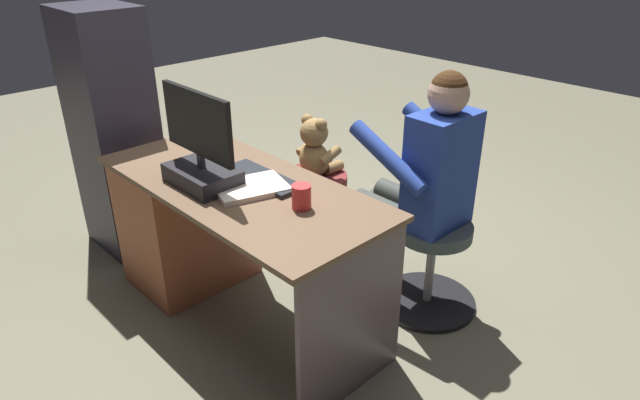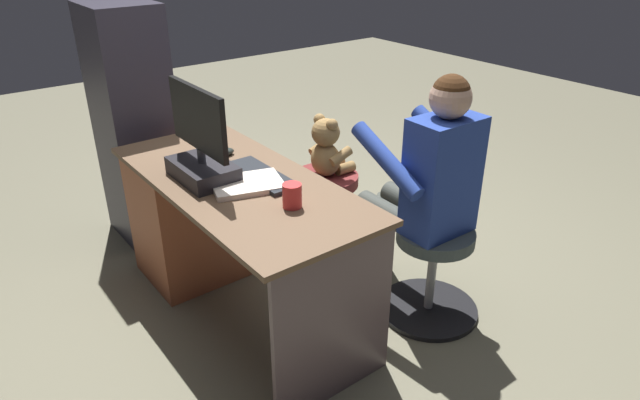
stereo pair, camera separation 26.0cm
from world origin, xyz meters
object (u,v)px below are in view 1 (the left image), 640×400
object	(u,v)px
keyboard	(263,178)
visitor_chair	(431,261)
monitor	(201,156)
cup	(301,197)
person	(422,174)
computer_mouse	(219,156)
office_chair_teddy	(314,207)
tv_remote	(191,164)
teddy_bear	(316,148)
desk	(198,220)

from	to	relation	value
keyboard	visitor_chair	bearing A→B (deg)	-129.63
monitor	cup	distance (m)	0.50
cup	person	bearing A→B (deg)	-98.28
computer_mouse	cup	distance (m)	0.65
office_chair_teddy	person	size ratio (longest dim) A/B	0.40
monitor	computer_mouse	world-z (taller)	monitor
tv_remote	person	xyz separation A→B (m)	(-0.77, -0.76, -0.04)
computer_mouse	office_chair_teddy	xyz separation A→B (m)	(-0.03, -0.60, -0.48)
office_chair_teddy	visitor_chair	bearing A→B (deg)	-178.62
office_chair_teddy	teddy_bear	world-z (taller)	teddy_bear
teddy_bear	office_chair_teddy	bearing A→B (deg)	90.00
keyboard	visitor_chair	xyz separation A→B (m)	(-0.51, -0.62, -0.48)
keyboard	tv_remote	distance (m)	0.38
computer_mouse	office_chair_teddy	distance (m)	0.77
office_chair_teddy	teddy_bear	size ratio (longest dim) A/B	1.38
desk	visitor_chair	xyz separation A→B (m)	(-0.94, -0.72, -0.13)
office_chair_teddy	tv_remote	bearing A→B (deg)	85.75
desk	person	bearing A→B (deg)	-139.71
keyboard	computer_mouse	distance (m)	0.33
keyboard	person	distance (m)	0.75
desk	tv_remote	world-z (taller)	tv_remote
teddy_bear	visitor_chair	distance (m)	0.89
monitor	visitor_chair	distance (m)	1.22
cup	tv_remote	size ratio (longest dim) A/B	0.66
keyboard	person	world-z (taller)	person
monitor	computer_mouse	xyz separation A→B (m)	(0.18, -0.21, -0.11)
computer_mouse	tv_remote	bearing A→B (deg)	79.34
monitor	tv_remote	xyz separation A→B (m)	(0.21, -0.07, -0.12)
teddy_bear	person	distance (m)	0.72
desk	computer_mouse	distance (m)	0.38
desk	cup	xyz separation A→B (m)	(-0.75, -0.04, 0.39)
keyboard	person	xyz separation A→B (m)	(-0.42, -0.62, -0.04)
computer_mouse	visitor_chair	world-z (taller)	computer_mouse
desk	office_chair_teddy	distance (m)	0.72
tv_remote	teddy_bear	world-z (taller)	teddy_bear
teddy_bear	desk	bearing A→B (deg)	79.90
keyboard	teddy_bear	xyz separation A→B (m)	(0.30, -0.61, -0.11)
cup	monitor	bearing A→B (deg)	18.68
computer_mouse	tv_remote	size ratio (longest dim) A/B	0.64
office_chair_teddy	teddy_bear	distance (m)	0.36
desk	office_chair_teddy	xyz separation A→B (m)	(-0.13, -0.70, -0.12)
keyboard	teddy_bear	distance (m)	0.69
desk	cup	bearing A→B (deg)	-176.74
monitor	cup	world-z (taller)	monitor
computer_mouse	visitor_chair	bearing A→B (deg)	-143.45
tv_remote	visitor_chair	size ratio (longest dim) A/B	0.31
person	monitor	bearing A→B (deg)	55.88
tv_remote	office_chair_teddy	size ratio (longest dim) A/B	0.31
keyboard	cup	world-z (taller)	cup
cup	tv_remote	xyz separation A→B (m)	(0.68, 0.09, -0.04)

